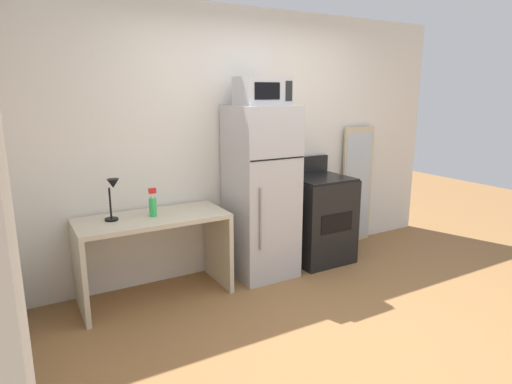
% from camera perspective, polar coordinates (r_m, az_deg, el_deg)
% --- Properties ---
extents(ground_plane, '(12.00, 12.00, 0.00)m').
position_cam_1_polar(ground_plane, '(3.58, 12.58, -17.49)').
color(ground_plane, olive).
extents(wall_back_white, '(5.00, 0.10, 2.60)m').
position_cam_1_polar(wall_back_white, '(4.50, -1.37, 6.67)').
color(wall_back_white, silver).
rests_on(wall_back_white, ground).
extents(wall_left_brick, '(0.10, 4.00, 2.60)m').
position_cam_1_polar(wall_left_brick, '(2.28, -30.58, -1.40)').
color(wall_left_brick, silver).
rests_on(wall_left_brick, ground).
extents(desk, '(1.28, 0.58, 0.75)m').
position_cam_1_polar(desk, '(3.92, -13.32, -6.16)').
color(desk, beige).
rests_on(desk, ground).
extents(desk_lamp, '(0.14, 0.12, 0.35)m').
position_cam_1_polar(desk_lamp, '(3.76, -18.30, -0.05)').
color(desk_lamp, black).
rests_on(desk_lamp, desk).
extents(spray_bottle, '(0.06, 0.06, 0.25)m').
position_cam_1_polar(spray_bottle, '(3.83, -13.38, -1.68)').
color(spray_bottle, green).
rests_on(spray_bottle, desk).
extents(refrigerator, '(0.58, 0.62, 1.67)m').
position_cam_1_polar(refrigerator, '(4.25, 0.65, -0.04)').
color(refrigerator, '#B7B7BC').
rests_on(refrigerator, ground).
extents(microwave, '(0.46, 0.35, 0.26)m').
position_cam_1_polar(microwave, '(4.12, 0.84, 13.11)').
color(microwave, '#B7B7BC').
rests_on(microwave, refrigerator).
extents(oven_range, '(0.63, 0.61, 1.10)m').
position_cam_1_polar(oven_range, '(4.74, 8.15, -3.43)').
color(oven_range, black).
rests_on(oven_range, ground).
extents(leaning_mirror, '(0.44, 0.03, 1.40)m').
position_cam_1_polar(leaning_mirror, '(5.37, 13.09, 0.87)').
color(leaning_mirror, '#C6B793').
rests_on(leaning_mirror, ground).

